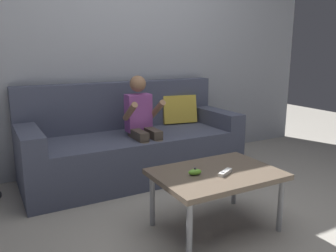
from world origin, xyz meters
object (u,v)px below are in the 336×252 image
(nunchuk_lime, at_px, (195,172))
(couch, at_px, (132,144))
(game_remote_white_near_edge, at_px, (225,172))
(coffee_table, at_px, (216,177))
(person_seated_on_couch, at_px, (142,122))

(nunchuk_lime, bearing_deg, couch, 86.67)
(game_remote_white_near_edge, relative_size, nunchuk_lime, 1.45)
(couch, relative_size, nunchuk_lime, 20.93)
(couch, xyz_separation_m, coffee_table, (0.09, -1.22, 0.06))
(couch, relative_size, person_seated_on_couch, 2.09)
(game_remote_white_near_edge, xyz_separation_m, nunchuk_lime, (-0.18, 0.08, 0.01))
(person_seated_on_couch, height_order, coffee_table, person_seated_on_couch)
(game_remote_white_near_edge, bearing_deg, nunchuk_lime, 155.49)
(person_seated_on_couch, relative_size, coffee_table, 1.19)
(couch, height_order, person_seated_on_couch, person_seated_on_couch)
(couch, xyz_separation_m, person_seated_on_couch, (0.03, -0.19, 0.25))
(coffee_table, bearing_deg, person_seated_on_couch, 93.47)
(game_remote_white_near_edge, bearing_deg, person_seated_on_couch, 94.31)
(coffee_table, distance_m, game_remote_white_near_edge, 0.09)
(couch, distance_m, coffee_table, 1.23)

